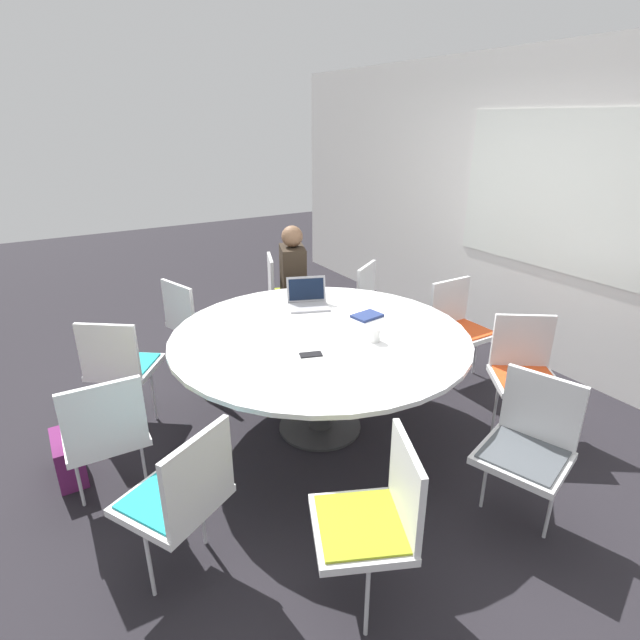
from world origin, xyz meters
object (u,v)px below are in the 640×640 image
object	(u,v)px
chair_5	(376,513)
chair_8	(459,322)
chair_6	(529,441)
chair_7	(525,368)
chair_0	(284,289)
coffee_cup	(374,335)
chair_2	(120,362)
chair_1	(193,318)
chair_4	(181,492)
cell_phone	(311,354)
laptop	(308,299)
person_0	(295,278)
spiral_notebook	(367,316)
chair_3	(105,430)
handbag	(69,457)
chair_9	(378,302)

from	to	relation	value
chair_5	chair_8	size ratio (longest dim) A/B	1.00
chair_6	chair_7	size ratio (longest dim) A/B	1.00
chair_6	chair_8	size ratio (longest dim) A/B	1.00
chair_0	coffee_cup	world-z (taller)	chair_0
chair_2	coffee_cup	distance (m)	1.82
chair_0	chair_1	distance (m)	1.08
chair_1	chair_4	size ratio (longest dim) A/B	1.00
chair_1	cell_phone	xyz separation A→B (m)	(1.60, 0.26, 0.25)
chair_4	laptop	size ratio (longest dim) A/B	2.26
chair_2	chair_6	distance (m)	2.73
chair_2	coffee_cup	xyz separation A→B (m)	(1.08, 1.43, 0.30)
chair_0	chair_7	distance (m)	2.49
chair_7	person_0	size ratio (longest dim) A/B	0.71
chair_5	coffee_cup	xyz separation A→B (m)	(-1.04, 0.76, 0.30)
chair_8	coffee_cup	size ratio (longest dim) A/B	9.37
chair_7	spiral_notebook	bearing A→B (deg)	-13.24
chair_6	cell_phone	distance (m)	1.33
chair_4	spiral_notebook	world-z (taller)	chair_4
chair_3	chair_8	world-z (taller)	same
chair_3	chair_8	size ratio (longest dim) A/B	1.00
cell_phone	handbag	size ratio (longest dim) A/B	0.43
chair_3	chair_4	size ratio (longest dim) A/B	1.00
chair_4	cell_phone	size ratio (longest dim) A/B	5.51
person_0	chair_6	bearing A→B (deg)	20.33
cell_phone	chair_3	bearing A→B (deg)	-100.27
chair_3	cell_phone	size ratio (longest dim) A/B	5.51
chair_8	chair_7	bearing A→B (deg)	75.10
chair_2	chair_6	world-z (taller)	same
chair_0	laptop	xyz separation A→B (m)	(1.12, -0.36, 0.30)
laptop	chair_8	bearing A→B (deg)	1.34
chair_2	handbag	size ratio (longest dim) A/B	2.37
chair_3	chair_6	bearing A→B (deg)	-32.52
chair_3	person_0	size ratio (longest dim) A/B	0.71
chair_7	chair_8	bearing A→B (deg)	-69.68
chair_4	person_0	world-z (taller)	person_0
chair_1	chair_9	world-z (taller)	same
chair_5	chair_2	bearing A→B (deg)	41.54
chair_3	laptop	size ratio (longest dim) A/B	2.26
chair_3	person_0	world-z (taller)	person_0
chair_3	chair_8	distance (m)	2.86
chair_0	chair_7	size ratio (longest dim) A/B	1.00
chair_9	person_0	distance (m)	0.83
chair_3	chair_9	bearing A→B (deg)	20.03
chair_9	chair_0	bearing A→B (deg)	-86.52
chair_0	chair_1	size ratio (longest dim) A/B	1.00
chair_1	chair_2	bearing A→B (deg)	-68.92
chair_1	spiral_notebook	size ratio (longest dim) A/B	3.73
chair_7	laptop	distance (m)	1.66
cell_phone	handbag	xyz separation A→B (m)	(-0.62, -1.41, -0.62)
chair_2	chair_1	bearing A→B (deg)	74.34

